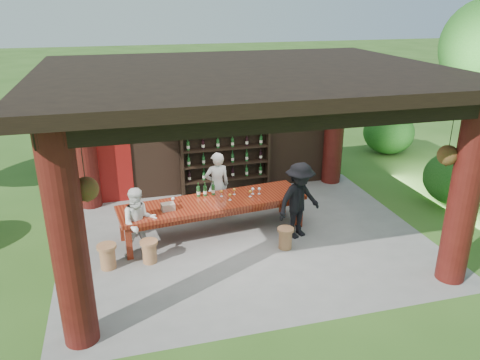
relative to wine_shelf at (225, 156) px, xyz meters
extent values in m
plane|color=#2D5119|center=(-0.17, -2.45, -1.00)|extent=(90.00, 90.00, 0.00)
cube|color=slate|center=(-0.17, -2.45, -1.05)|extent=(7.40, 5.90, 0.10)
cube|color=black|center=(-0.17, 0.30, 0.65)|extent=(7.00, 0.18, 3.30)
cube|color=maroon|center=(-2.77, 0.20, 0.00)|extent=(0.95, 0.06, 2.00)
cylinder|color=#380C0A|center=(-3.32, -4.85, 0.65)|extent=(0.50, 0.50, 3.30)
cylinder|color=#380C0A|center=(2.98, -4.85, 0.65)|extent=(0.50, 0.50, 3.30)
cylinder|color=#380C0A|center=(-3.32, 0.10, 0.65)|extent=(0.50, 0.50, 3.30)
cylinder|color=#380C0A|center=(2.98, 0.10, 0.65)|extent=(0.50, 0.50, 3.30)
cube|color=black|center=(-0.17, -4.85, 2.15)|extent=(6.70, 0.35, 0.35)
cube|color=black|center=(-3.32, -2.45, 2.15)|extent=(0.30, 5.20, 0.30)
cube|color=black|center=(2.98, -2.45, 2.15)|extent=(0.30, 5.20, 0.30)
cube|color=black|center=(-0.17, -2.45, 2.40)|extent=(7.50, 6.00, 0.20)
cylinder|color=black|center=(-3.02, -4.65, 1.63)|extent=(0.01, 0.01, 0.75)
cone|color=black|center=(-3.02, -4.65, 1.17)|extent=(0.32, 0.32, 0.18)
sphere|color=#1E5919|center=(-3.02, -4.65, 1.28)|extent=(0.34, 0.34, 0.34)
cylinder|color=black|center=(2.68, -4.65, 1.63)|extent=(0.01, 0.01, 0.75)
cone|color=black|center=(2.68, -4.65, 1.17)|extent=(0.32, 0.32, 0.18)
sphere|color=#1E5919|center=(2.68, -4.65, 1.28)|extent=(0.34, 0.34, 0.34)
cube|color=#5F180D|center=(-0.76, -2.07, -0.29)|extent=(4.01, 1.47, 0.08)
cube|color=#5F180D|center=(-0.76, -2.07, -0.39)|extent=(3.79, 1.29, 0.12)
cube|color=#5F180D|center=(-2.54, -2.69, -0.66)|extent=(0.13, 0.13, 0.67)
cube|color=#5F180D|center=(1.12, -2.25, -0.66)|extent=(0.13, 0.13, 0.67)
cube|color=#5F180D|center=(-2.63, -1.89, -0.66)|extent=(0.13, 0.13, 0.67)
cube|color=#5F180D|center=(1.02, -1.45, -0.66)|extent=(0.13, 0.13, 0.67)
cylinder|color=#975D3C|center=(-2.17, -2.92, -0.80)|extent=(0.27, 0.27, 0.39)
cylinder|color=#975D3C|center=(-2.17, -2.92, -0.58)|extent=(0.34, 0.34, 0.05)
cylinder|color=#975D3C|center=(0.50, -3.08, -0.81)|extent=(0.26, 0.26, 0.39)
cylinder|color=#975D3C|center=(0.50, -3.08, -0.59)|extent=(0.33, 0.33, 0.05)
cylinder|color=#975D3C|center=(-2.94, -2.93, -0.79)|extent=(0.29, 0.29, 0.42)
cylinder|color=#975D3C|center=(-2.94, -2.93, -0.55)|extent=(0.36, 0.36, 0.06)
imported|color=silver|center=(-0.50, -1.30, -0.23)|extent=(0.58, 0.40, 1.55)
imported|color=white|center=(-2.30, -2.60, -0.30)|extent=(0.71, 0.57, 1.40)
imported|color=black|center=(0.93, -2.65, -0.19)|extent=(1.20, 0.94, 1.63)
cube|color=#BF6672|center=(-1.71, -2.28, -0.18)|extent=(0.28, 0.21, 0.14)
ellipsoid|color=#194C14|center=(5.24, -2.04, -0.44)|extent=(1.54, 1.54, 1.31)
ellipsoid|color=#194C14|center=(5.84, 1.95, -0.42)|extent=(1.60, 1.60, 1.36)
cylinder|color=#3F2819|center=(8.17, 0.94, 0.60)|extent=(0.36, 0.36, 3.20)
camera|label=1|loc=(-2.51, -10.84, 3.68)|focal=35.00mm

